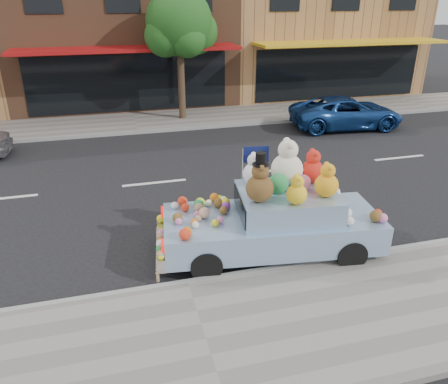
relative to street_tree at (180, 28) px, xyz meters
name	(u,v)px	position (x,y,z in m)	size (l,w,h in m)	color
ground	(154,183)	(-2.03, -6.55, -3.69)	(120.00, 120.00, 0.00)	black
near_sidewalk	(206,341)	(-2.03, -13.05, -3.63)	(60.00, 3.00, 0.12)	gray
far_sidewalk	(135,122)	(-2.03, -0.05, -3.63)	(60.00, 3.00, 0.12)	gray
near_kerb	(187,284)	(-2.03, -11.55, -3.63)	(60.00, 0.12, 0.13)	gray
far_kerb	(138,132)	(-2.03, -1.55, -3.63)	(60.00, 0.12, 0.13)	gray
storefront_mid	(120,22)	(-2.03, 5.42, -0.05)	(10.00, 9.80, 7.30)	brown
storefront_right	(307,20)	(7.97, 5.42, -0.05)	(10.00, 9.80, 7.30)	#AA7747
street_tree	(180,28)	(0.00, 0.00, 0.00)	(3.00, 2.70, 5.22)	#38281C
car_blue	(346,113)	(6.05, -2.87, -3.08)	(2.03, 4.41, 1.22)	navy
art_car	(274,216)	(-0.10, -10.81, -2.88)	(4.67, 2.31, 2.30)	black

